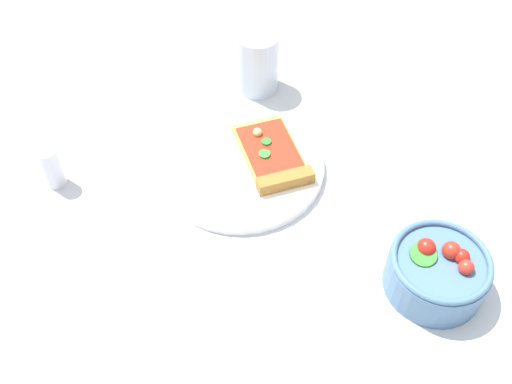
% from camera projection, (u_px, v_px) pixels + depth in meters
% --- Properties ---
extents(ground_plane, '(2.40, 2.40, 0.00)m').
position_uv_depth(ground_plane, '(272.00, 190.00, 0.84)').
color(ground_plane, silver).
rests_on(ground_plane, ground).
extents(plate, '(0.24, 0.24, 0.01)m').
position_uv_depth(plate, '(241.00, 166.00, 0.86)').
color(plate, white).
rests_on(plate, ground_plane).
extents(pizza_slice_main, '(0.09, 0.15, 0.02)m').
position_uv_depth(pizza_slice_main, '(274.00, 158.00, 0.85)').
color(pizza_slice_main, gold).
rests_on(pizza_slice_main, plate).
extents(salad_bowl, '(0.12, 0.12, 0.07)m').
position_uv_depth(salad_bowl, '(437.00, 271.00, 0.71)').
color(salad_bowl, '#4C7299').
rests_on(salad_bowl, ground_plane).
extents(soda_glass, '(0.07, 0.07, 0.10)m').
position_uv_depth(soda_glass, '(257.00, 64.00, 0.95)').
color(soda_glass, silver).
rests_on(soda_glass, ground_plane).
extents(paper_napkin, '(0.18, 0.17, 0.00)m').
position_uv_depth(paper_napkin, '(332.00, 372.00, 0.66)').
color(paper_napkin, silver).
rests_on(paper_napkin, ground_plane).
extents(pepper_shaker, '(0.03, 0.03, 0.08)m').
position_uv_depth(pepper_shaker, '(51.00, 165.00, 0.82)').
color(pepper_shaker, silver).
rests_on(pepper_shaker, ground_plane).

